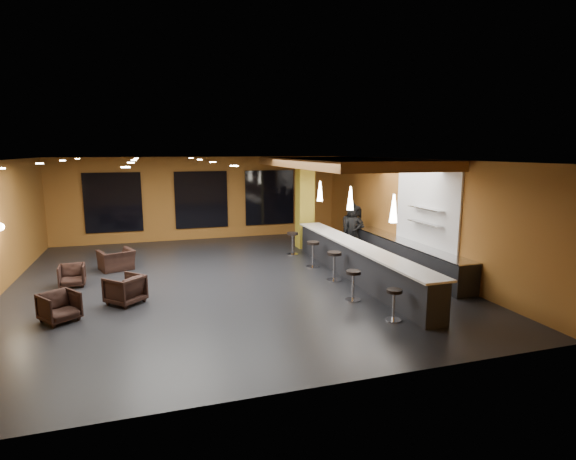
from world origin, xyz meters
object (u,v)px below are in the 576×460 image
object	(u,v)px
armchair_b	(125,289)
prep_counter	(406,256)
armchair_c	(72,275)
bar_stool_2	(334,262)
pendant_1	(350,198)
staff_b	(352,228)
bar_stool_3	(313,251)
bar_stool_1	(353,282)
pendant_0	(394,208)
pendant_2	(320,191)
armchair_a	(59,307)
bar_stool_0	(394,301)
bar_stool_4	(292,241)
bar_counter	(356,262)
staff_c	(355,228)
staff_a	(352,233)
armchair_d	(116,260)
column	(305,203)

from	to	relation	value
armchair_b	prep_counter	bearing A→B (deg)	141.21
armchair_c	bar_stool_2	size ratio (longest dim) A/B	0.80
pendant_1	staff_b	distance (m)	3.20
pendant_1	bar_stool_3	size ratio (longest dim) A/B	0.82
prep_counter	bar_stool_3	size ratio (longest dim) A/B	7.05
bar_stool_1	pendant_0	bearing A→B (deg)	-12.56
bar_stool_3	pendant_1	bearing A→B (deg)	-55.38
pendant_2	armchair_a	bearing A→B (deg)	-152.10
bar_stool_0	bar_stool_3	bearing A→B (deg)	91.13
bar_stool_4	bar_counter	bearing A→B (deg)	-76.13
armchair_b	bar_stool_1	bearing A→B (deg)	120.73
staff_c	armchair_b	distance (m)	8.90
pendant_1	bar_stool_4	distance (m)	3.60
prep_counter	staff_a	bearing A→B (deg)	116.16
bar_counter	bar_stool_4	bearing A→B (deg)	103.87
staff_c	bar_stool_3	xyz separation A→B (m)	(-2.37, -1.83, -0.33)
prep_counter	pendant_2	world-z (taller)	pendant_2
bar_stool_0	bar_stool_2	bearing A→B (deg)	90.69
pendant_1	bar_stool_1	size ratio (longest dim) A/B	0.90
staff_b	armchair_c	world-z (taller)	staff_b
pendant_2	armchair_d	size ratio (longest dim) A/B	0.70
armchair_a	armchair_d	world-z (taller)	armchair_a
staff_a	staff_b	world-z (taller)	staff_b
bar_counter	armchair_d	size ratio (longest dim) A/B	8.00
armchair_b	armchair_d	distance (m)	3.49
prep_counter	pendant_1	world-z (taller)	pendant_1
bar_counter	bar_stool_4	distance (m)	3.59
prep_counter	bar_counter	bearing A→B (deg)	-165.96
bar_counter	bar_stool_1	size ratio (longest dim) A/B	10.29
column	staff_a	world-z (taller)	column
armchair_c	bar_counter	bearing A→B (deg)	-15.61
staff_b	armchair_c	distance (m)	9.37
column	staff_b	xyz separation A→B (m)	(1.30, -1.54, -0.81)
staff_c	bar_stool_3	distance (m)	3.01
staff_b	staff_c	size ratio (longest dim) A/B	1.08
bar_counter	pendant_1	distance (m)	1.92
prep_counter	pendant_2	bearing A→B (deg)	128.66
armchair_d	pendant_0	bearing A→B (deg)	122.20
armchair_a	armchair_c	size ratio (longest dim) A/B	1.06
bar_counter	pendant_0	size ratio (longest dim) A/B	11.43
pendant_1	armchair_a	distance (m)	8.22
armchair_b	staff_a	bearing A→B (deg)	156.12
pendant_1	staff_c	distance (m)	3.66
bar_stool_2	bar_stool_3	bearing A→B (deg)	92.01
bar_stool_3	bar_stool_4	bearing A→B (deg)	92.92
staff_b	armchair_d	xyz separation A→B (m)	(-8.17, 0.08, -0.61)
armchair_b	bar_stool_4	size ratio (longest dim) A/B	0.96
column	pendant_0	xyz separation A→B (m)	(0.00, -6.60, 0.60)
bar_stool_2	bar_stool_3	xyz separation A→B (m)	(-0.06, 1.62, -0.01)
bar_stool_3	bar_stool_4	xyz separation A→B (m)	(-0.10, 1.88, -0.01)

